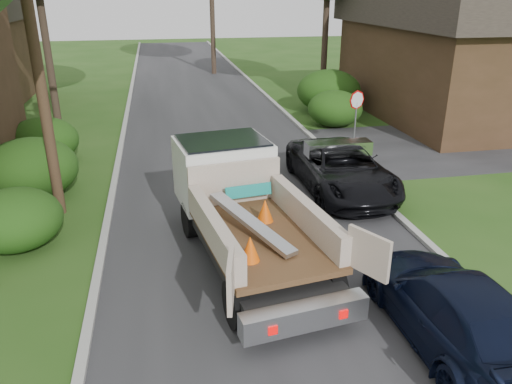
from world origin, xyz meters
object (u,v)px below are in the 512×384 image
Objects in this scene: utility_pole at (32,29)px; black_pickup at (341,168)px; stop_sign at (356,108)px; navy_suv at (455,309)px; flatbed_truck at (237,196)px; house_right at (467,53)px.

utility_pole reaches higher than black_pickup.
stop_sign is 0.25× the size of utility_pole.
flatbed_truck is at bearing -53.55° from navy_suv.
stop_sign is at bearing 20.62° from utility_pole.
utility_pole is at bearing 139.88° from flatbed_truck.
flatbed_truck reaches higher than navy_suv.
flatbed_truck is 5.00m from black_pickup.
house_right is at bearing -121.93° from navy_suv.
house_right is (7.80, 5.00, 1.38)m from stop_sign.
stop_sign is 9.15m from flatbed_truck.
house_right reaches higher than flatbed_truck.
navy_suv is (-0.60, -7.59, -0.06)m from black_pickup.
utility_pole is 1.84× the size of black_pickup.
stop_sign is at bearing 63.12° from black_pickup.
utility_pole is 1.45× the size of flatbed_truck.
navy_suv is (3.30, -4.52, -0.65)m from flatbed_truck.
flatbed_truck is at bearing -138.83° from house_right.
utility_pole reaches higher than stop_sign.
house_right reaches higher than black_pickup.
flatbed_truck is 1.42× the size of navy_suv.
navy_suv is (8.08, -7.48, -4.47)m from utility_pole.
flatbed_truck is at bearing -130.20° from stop_sign.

